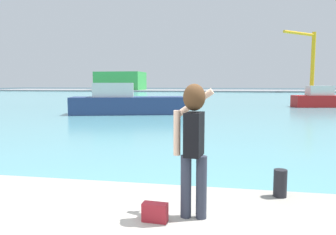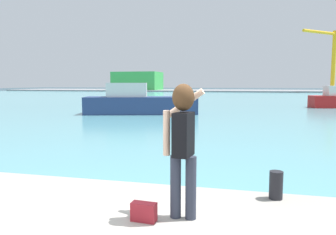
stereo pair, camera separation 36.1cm
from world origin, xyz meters
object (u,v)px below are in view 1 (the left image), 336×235
Objects in this scene: handbag at (155,212)px; warehouse_left at (121,81)px; person_photographer at (193,137)px; port_crane at (309,54)px; boat_moored_2 at (326,99)px; harbor_bollard at (280,183)px; boat_moored at (125,103)px.

warehouse_left reaches higher than handbag.
port_crane reaches higher than person_photographer.
warehouse_left is 0.91× the size of port_crane.
person_photographer reaches higher than handbag.
boat_moored_2 is at bearing 71.19° from handbag.
person_photographer is at bearing 25.67° from handbag.
handbag is at bearing -143.83° from harbor_bollard.
boat_moored_2 is (9.94, 30.30, -0.91)m from person_photographer.
boat_moored_2 is (10.40, 30.52, 0.03)m from handbag.
handbag is 21.04m from boat_moored.
warehouse_left is at bearing 113.54° from boat_moored_2.
harbor_bollard is at bearing -69.83° from warehouse_left.
harbor_bollard is at bearing -42.96° from person_photographer.
warehouse_left reaches higher than person_photographer.
handbag is at bearing -119.95° from boat_moored_2.
person_photographer is 5.44× the size of handbag.
harbor_bollard is 0.03× the size of port_crane.
harbor_bollard is 0.06× the size of boat_moored_2.
warehouse_left is (-24.24, 70.52, 2.15)m from boat_moored.
warehouse_left is (-31.51, 90.20, 1.34)m from person_photographer.
handbag is at bearing -103.87° from port_crane.
handbag is 32.24m from boat_moored_2.
boat_moored is at bearing 108.91° from handbag.
warehouse_left is (-32.75, 89.18, 2.19)m from harbor_bollard.
boat_moored_2 reaches higher than harbor_bollard.
port_crane reaches higher than handbag.
boat_moored is at bearing -159.47° from boat_moored_2.
boat_moored reaches higher than person_photographer.
person_photographer is at bearing -70.75° from warehouse_left.
person_photographer is 0.25× the size of boat_moored_2.
port_crane is (20.88, 84.57, 8.90)m from handbag.
warehouse_left is 52.68m from port_crane.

